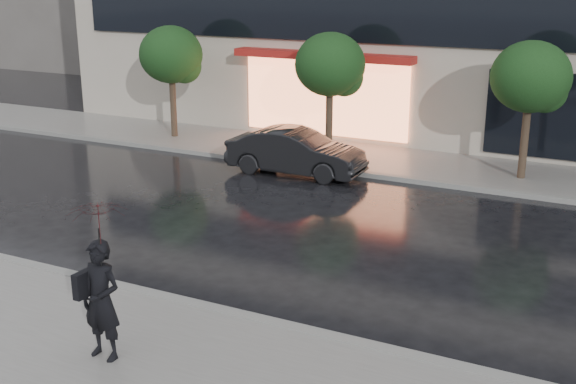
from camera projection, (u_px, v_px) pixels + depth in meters
The scene contains 10 objects.
ground at pixel (261, 296), 13.41m from camera, with size 120.00×120.00×0.00m, color black.
sidewalk_near at pixel (155, 378), 10.62m from camera, with size 60.00×4.50×0.12m, color slate.
sidewalk_far at pixel (421, 165), 22.14m from camera, with size 60.00×3.50×0.12m, color slate.
curb_near at pixel (233, 315), 12.54m from camera, with size 60.00×0.25×0.14m, color gray.
curb_far at pixel (404, 179), 20.65m from camera, with size 60.00×0.25×0.14m, color gray.
tree_far_west at pixel (173, 57), 24.94m from camera, with size 2.20×2.20×3.99m.
tree_mid_west at pixel (332, 67), 22.37m from camera, with size 2.20×2.20×3.99m.
tree_mid_east at pixel (533, 80), 19.80m from camera, with size 2.20×2.20×3.99m.
parked_car at pixel (296, 152), 21.21m from camera, with size 1.42×4.08×1.35m, color black.
pedestrian_with_umbrella at pixel (100, 265), 10.64m from camera, with size 0.90×0.92×2.50m.
Camera 1 is at (5.95, -10.71, 5.82)m, focal length 45.00 mm.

